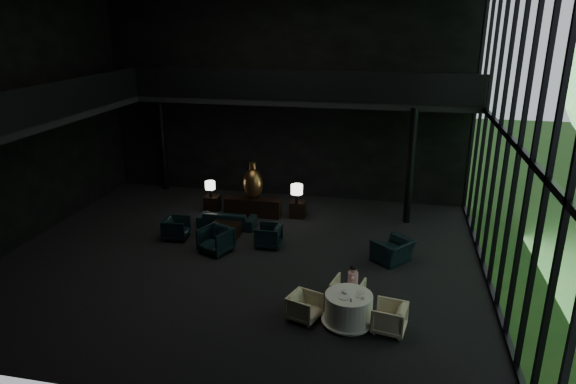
% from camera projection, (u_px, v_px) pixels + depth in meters
% --- Properties ---
extents(floor, '(14.00, 12.00, 0.02)m').
position_uv_depth(floor, '(241.00, 259.00, 15.16)').
color(floor, black).
rests_on(floor, ground).
extents(wall_back, '(14.00, 0.04, 8.00)m').
position_uv_depth(wall_back, '(284.00, 95.00, 19.43)').
color(wall_back, black).
rests_on(wall_back, ground).
extents(wall_front, '(14.00, 0.04, 8.00)m').
position_uv_depth(wall_front, '(125.00, 197.00, 8.32)').
color(wall_front, black).
rests_on(wall_front, ground).
extents(wall_left, '(0.04, 12.00, 8.00)m').
position_uv_depth(wall_left, '(11.00, 116.00, 15.25)').
color(wall_left, black).
rests_on(wall_left, ground).
extents(curtain_wall, '(0.20, 12.00, 8.00)m').
position_uv_depth(curtain_wall, '(509.00, 137.00, 12.51)').
color(curtain_wall, black).
rests_on(curtain_wall, ground).
extents(mezzanine_left, '(2.00, 12.00, 0.25)m').
position_uv_depth(mezzanine_left, '(41.00, 117.00, 15.06)').
color(mezzanine_left, black).
rests_on(mezzanine_left, wall_left).
extents(mezzanine_back, '(12.00, 2.00, 0.25)m').
position_uv_depth(mezzanine_back, '(305.00, 99.00, 18.31)').
color(mezzanine_back, black).
rests_on(mezzanine_back, wall_back).
extents(railing_left, '(0.06, 12.00, 1.00)m').
position_uv_depth(railing_left, '(69.00, 97.00, 14.67)').
color(railing_left, black).
rests_on(railing_left, mezzanine_left).
extents(railing_back, '(12.00, 0.06, 1.00)m').
position_uv_depth(railing_back, '(300.00, 86.00, 17.19)').
color(railing_back, black).
rests_on(railing_back, mezzanine_back).
extents(column_nw, '(0.24, 0.24, 4.00)m').
position_uv_depth(column_nw, '(162.00, 142.00, 20.78)').
color(column_nw, black).
rests_on(column_nw, floor).
extents(column_ne, '(0.24, 0.24, 4.00)m').
position_uv_depth(column_ne, '(410.00, 167.00, 17.28)').
color(column_ne, black).
rests_on(column_ne, floor).
extents(console, '(2.03, 0.46, 0.65)m').
position_uv_depth(console, '(253.00, 207.00, 18.39)').
color(console, black).
rests_on(console, floor).
extents(bronze_urn, '(0.70, 0.70, 1.31)m').
position_uv_depth(bronze_urn, '(253.00, 183.00, 18.18)').
color(bronze_urn, '#B68434').
rests_on(bronze_urn, console).
extents(side_table_left, '(0.51, 0.51, 0.56)m').
position_uv_depth(side_table_left, '(212.00, 203.00, 18.89)').
color(side_table_left, black).
rests_on(side_table_left, floor).
extents(table_lamp_left, '(0.36, 0.36, 0.61)m').
position_uv_depth(table_lamp_left, '(210.00, 186.00, 18.52)').
color(table_lamp_left, black).
rests_on(table_lamp_left, side_table_left).
extents(side_table_right, '(0.52, 0.52, 0.58)m').
position_uv_depth(side_table_right, '(298.00, 209.00, 18.29)').
color(side_table_right, black).
rests_on(side_table_right, floor).
extents(table_lamp_right, '(0.41, 0.41, 0.69)m').
position_uv_depth(table_lamp_right, '(297.00, 190.00, 17.84)').
color(table_lamp_right, black).
rests_on(table_lamp_right, side_table_right).
extents(sofa, '(1.81, 0.56, 0.71)m').
position_uv_depth(sofa, '(227.00, 217.00, 17.39)').
color(sofa, black).
rests_on(sofa, floor).
extents(lounge_armchair_west, '(0.77, 0.82, 0.77)m').
position_uv_depth(lounge_armchair_west, '(176.00, 227.00, 16.45)').
color(lounge_armchair_west, black).
rests_on(lounge_armchair_west, floor).
extents(lounge_armchair_east, '(0.70, 0.75, 0.76)m').
position_uv_depth(lounge_armchair_east, '(268.00, 235.00, 15.88)').
color(lounge_armchair_east, black).
rests_on(lounge_armchair_east, floor).
extents(lounge_armchair_south, '(1.21, 1.18, 0.96)m').
position_uv_depth(lounge_armchair_south, '(216.00, 237.00, 15.46)').
color(lounge_armchair_south, black).
rests_on(lounge_armchair_south, floor).
extents(window_armchair, '(1.14, 1.19, 0.88)m').
position_uv_depth(window_armchair, '(393.00, 248.00, 14.87)').
color(window_armchair, black).
rests_on(window_armchair, floor).
extents(coffee_table, '(0.93, 0.93, 0.41)m').
position_uv_depth(coffee_table, '(225.00, 230.00, 16.67)').
color(coffee_table, black).
rests_on(coffee_table, floor).
extents(dining_table, '(1.25, 1.25, 0.75)m').
position_uv_depth(dining_table, '(348.00, 311.00, 11.88)').
color(dining_table, white).
rests_on(dining_table, floor).
extents(dining_chair_north, '(0.82, 0.79, 0.72)m').
position_uv_depth(dining_chair_north, '(348.00, 292.00, 12.65)').
color(dining_chair_north, beige).
rests_on(dining_chair_north, floor).
extents(dining_chair_east, '(0.75, 0.79, 0.71)m').
position_uv_depth(dining_chair_east, '(389.00, 317.00, 11.57)').
color(dining_chair_east, beige).
rests_on(dining_chair_east, floor).
extents(dining_chair_west, '(0.73, 0.76, 0.62)m').
position_uv_depth(dining_chair_west, '(304.00, 307.00, 12.05)').
color(dining_chair_west, beige).
rests_on(dining_chair_west, floor).
extents(child, '(0.25, 0.25, 0.55)m').
position_uv_depth(child, '(353.00, 276.00, 12.66)').
color(child, silver).
rests_on(child, dining_chair_north).
extents(plate_a, '(0.33, 0.33, 0.02)m').
position_uv_depth(plate_a, '(345.00, 297.00, 11.61)').
color(plate_a, white).
rests_on(plate_a, dining_table).
extents(plate_b, '(0.23, 0.23, 0.01)m').
position_uv_depth(plate_b, '(361.00, 292.00, 11.82)').
color(plate_b, white).
rests_on(plate_b, dining_table).
extents(saucer, '(0.17, 0.17, 0.01)m').
position_uv_depth(saucer, '(358.00, 296.00, 11.67)').
color(saucer, white).
rests_on(saucer, dining_table).
extents(coffee_cup, '(0.10, 0.10, 0.05)m').
position_uv_depth(coffee_cup, '(363.00, 297.00, 11.55)').
color(coffee_cup, white).
rests_on(coffee_cup, saucer).
extents(cereal_bowl, '(0.17, 0.17, 0.08)m').
position_uv_depth(cereal_bowl, '(345.00, 292.00, 11.78)').
color(cereal_bowl, white).
rests_on(cereal_bowl, dining_table).
extents(cream_pot, '(0.07, 0.07, 0.06)m').
position_uv_depth(cream_pot, '(351.00, 300.00, 11.45)').
color(cream_pot, '#99999E').
rests_on(cream_pot, dining_table).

